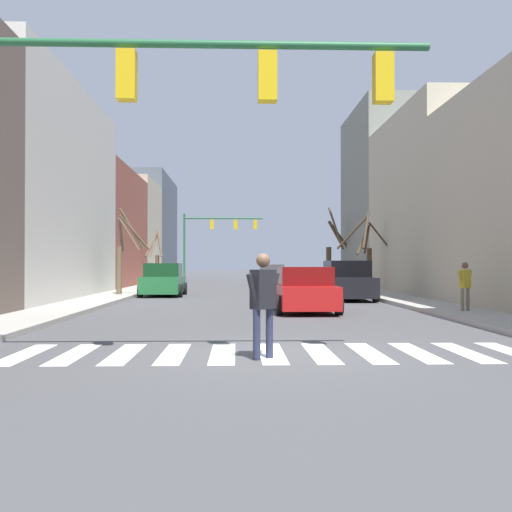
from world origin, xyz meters
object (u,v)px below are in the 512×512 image
Objects in this scene: car_parked_left_mid at (305,291)px; traffic_signal_near at (145,105)px; car_parked_left_near at (272,276)px; street_tree_right_mid at (367,254)px; pedestrian_near_right_corner at (263,296)px; car_driving_toward_lane at (163,281)px; street_tree_left_far at (332,253)px; street_tree_left_near at (123,254)px; traffic_signal_far at (214,231)px; car_parked_right_far at (347,282)px; street_tree_left_mid at (156,259)px; pedestrian_waiting_at_curb at (465,282)px.

traffic_signal_near is at bearing 159.18° from car_parked_left_mid.
street_tree_right_mid reaches higher than car_parked_left_near.
pedestrian_near_right_corner reaches higher than car_parked_left_mid.
car_driving_toward_lane is 0.75× the size of street_tree_left_far.
car_driving_toward_lane is at bearing -128.74° from street_tree_left_far.
street_tree_left_far is at bearing -11.38° from car_parked_left_mid.
car_parked_left_near is 0.98× the size of street_tree_left_near.
traffic_signal_far reaches higher than car_parked_right_far.
street_tree_left_far is (9.05, -9.49, -2.12)m from traffic_signal_far.
pedestrian_near_right_corner reaches higher than car_driving_toward_lane.
street_tree_left_mid is 15.16m from street_tree_left_near.
car_parked_left_mid is at bearing 69.18° from traffic_signal_near.
car_parked_left_mid is at bearing 157.84° from car_parked_right_far.
traffic_signal_far is 13.28m from street_tree_left_far.
car_parked_left_mid is at bearing -101.38° from street_tree_left_far.
car_parked_left_mid is (6.03, -10.12, -0.05)m from car_driving_toward_lane.
street_tree_left_mid is 0.71× the size of street_tree_left_far.
traffic_signal_near is 20.75m from car_driving_toward_lane.
car_parked_left_near is at bearing -0.54° from street_tree_left_mid.
traffic_signal_far is 1.77× the size of street_tree_left_mid.
pedestrian_near_right_corner is at bearing -86.74° from traffic_signal_far.
traffic_signal_far is at bearing 90.57° from traffic_signal_near.
car_parked_left_near is 4.78m from street_tree_left_far.
street_tree_right_mid is (10.85, 2.05, 1.40)m from car_driving_toward_lane.
car_parked_left_mid is at bearing -71.19° from street_tree_left_mid.
car_driving_toward_lane is at bearing 27.01° from street_tree_left_near.
car_parked_left_near is at bearing -136.35° from pedestrian_near_right_corner.
pedestrian_near_right_corner is 0.42× the size of street_tree_right_mid.
traffic_signal_near is 34.89m from car_parked_left_near.
street_tree_left_mid is (-6.43, 34.32, 0.87)m from pedestrian_near_right_corner.
street_tree_left_far is at bearing -38.74° from car_driving_toward_lane.
car_parked_left_near reaches higher than car_parked_left_mid.
pedestrian_near_right_corner is 0.43× the size of street_tree_left_near.
traffic_signal_far reaches higher than pedestrian_waiting_at_curb.
street_tree_left_far is (6.60, 33.53, 1.32)m from pedestrian_near_right_corner.
car_parked_right_far is at bearing -148.02° from pedestrian_near_right_corner.
traffic_signal_near reaches higher than pedestrian_near_right_corner.
traffic_signal_near is 1.42× the size of street_tree_left_far.
street_tree_left_mid is (-13.20, 25.98, 0.89)m from pedestrian_waiting_at_curb.
street_tree_right_mid is at bearing -21.59° from car_parked_left_mid.
car_parked_left_mid is (-0.31, -24.25, -0.01)m from car_parked_left_near.
traffic_signal_near is 34.88m from street_tree_left_far.
pedestrian_waiting_at_curb reaches higher than car_parked_left_near.
car_parked_left_mid is at bearing -143.29° from pedestrian_near_right_corner.
street_tree_left_mid reaches higher than car_parked_left_near.
traffic_signal_far is 43.22m from pedestrian_near_right_corner.
street_tree_right_mid is (9.13, -20.85, -2.34)m from traffic_signal_far.
street_tree_left_near is (-6.03, 19.16, 1.02)m from pedestrian_near_right_corner.
street_tree_left_mid is at bearing 97.27° from traffic_signal_near.
street_tree_left_far is (13.03, -0.79, 0.45)m from street_tree_left_mid.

